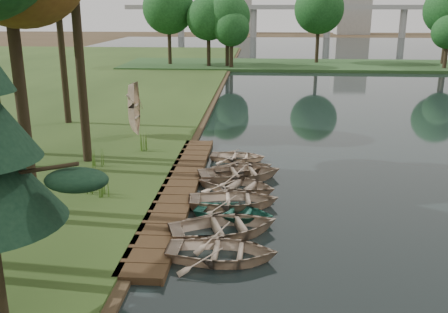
# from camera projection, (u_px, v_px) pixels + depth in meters

# --- Properties ---
(ground) EXTENTS (300.00, 300.00, 0.00)m
(ground) POSITION_uv_depth(u_px,v_px,m) (214.00, 193.00, 22.53)
(ground) COLOR #3D2F1D
(boardwalk) EXTENTS (1.60, 16.00, 0.30)m
(boardwalk) POSITION_uv_depth(u_px,v_px,m) (179.00, 189.00, 22.59)
(boardwalk) COLOR #3A2716
(boardwalk) RESTS_ON ground
(peninsula) EXTENTS (50.00, 14.00, 0.45)m
(peninsula) POSITION_uv_depth(u_px,v_px,m) (303.00, 65.00, 69.68)
(peninsula) COLOR #26461F
(peninsula) RESTS_ON ground
(far_trees) EXTENTS (45.60, 5.60, 8.80)m
(far_trees) POSITION_uv_depth(u_px,v_px,m) (281.00, 19.00, 68.12)
(far_trees) COLOR black
(far_trees) RESTS_ON peninsula
(bridge) EXTENTS (95.90, 4.00, 8.60)m
(bridge) POSITION_uv_depth(u_px,v_px,m) (299.00, 11.00, 134.29)
(bridge) COLOR #A5A5A0
(bridge) RESTS_ON ground
(building_a) EXTENTS (10.00, 8.00, 18.00)m
(building_a) POSITION_uv_depth(u_px,v_px,m) (353.00, 4.00, 151.64)
(building_a) COLOR #A5A5A0
(building_a) RESTS_ON ground
(building_b) EXTENTS (8.00, 8.00, 12.00)m
(building_b) POSITION_uv_depth(u_px,v_px,m) (239.00, 14.00, 159.65)
(building_b) COLOR #A5A5A0
(building_b) RESTS_ON ground
(rowboat_0) EXTENTS (3.78, 2.78, 0.76)m
(rowboat_0) POSITION_uv_depth(u_px,v_px,m) (222.00, 249.00, 16.37)
(rowboat_0) COLOR #C3A88D
(rowboat_0) RESTS_ON water
(rowboat_1) EXTENTS (4.72, 3.98, 0.83)m
(rowboat_1) POSITION_uv_depth(u_px,v_px,m) (224.00, 225.00, 18.14)
(rowboat_1) COLOR #C3A88D
(rowboat_1) RESTS_ON water
(rowboat_2) EXTENTS (3.62, 2.96, 0.65)m
(rowboat_2) POSITION_uv_depth(u_px,v_px,m) (234.00, 211.00, 19.57)
(rowboat_2) COLOR #2B7A63
(rowboat_2) RESTS_ON water
(rowboat_3) EXTENTS (4.00, 3.03, 0.78)m
(rowboat_3) POSITION_uv_depth(u_px,v_px,m) (234.00, 198.00, 20.74)
(rowboat_3) COLOR #C3A88D
(rowboat_3) RESTS_ON water
(rowboat_4) EXTENTS (4.31, 3.79, 0.74)m
(rowboat_4) POSITION_uv_depth(u_px,v_px,m) (238.00, 183.00, 22.59)
(rowboat_4) COLOR #C3A88D
(rowboat_4) RESTS_ON water
(rowboat_5) EXTENTS (4.63, 3.82, 0.83)m
(rowboat_5) POSITION_uv_depth(u_px,v_px,m) (240.00, 171.00, 24.05)
(rowboat_5) COLOR #C3A88D
(rowboat_5) RESTS_ON water
(rowboat_6) EXTENTS (3.63, 3.08, 0.64)m
(rowboat_6) POSITION_uv_depth(u_px,v_px,m) (243.00, 167.00, 25.06)
(rowboat_6) COLOR #C3A88D
(rowboat_6) RESTS_ON water
(rowboat_7) EXTENTS (3.13, 2.34, 0.62)m
(rowboat_7) POSITION_uv_depth(u_px,v_px,m) (238.00, 155.00, 27.04)
(rowboat_7) COLOR #C3A88D
(rowboat_7) RESTS_ON water
(stored_rowboat) EXTENTS (3.35, 2.40, 0.69)m
(stored_rowboat) POSITION_uv_depth(u_px,v_px,m) (137.00, 130.00, 31.26)
(stored_rowboat) COLOR #C3A88D
(stored_rowboat) RESTS_ON bank
(reeds_0) EXTENTS (0.60, 0.60, 1.00)m
(reeds_0) POSITION_uv_depth(u_px,v_px,m) (104.00, 185.00, 21.25)
(reeds_0) COLOR #3F661E
(reeds_0) RESTS_ON bank
(reeds_1) EXTENTS (0.60, 0.60, 1.02)m
(reeds_1) POSITION_uv_depth(u_px,v_px,m) (90.00, 181.00, 21.67)
(reeds_1) COLOR #3F661E
(reeds_1) RESTS_ON bank
(reeds_2) EXTENTS (0.60, 0.60, 0.89)m
(reeds_2) POSITION_uv_depth(u_px,v_px,m) (97.00, 158.00, 25.20)
(reeds_2) COLOR #3F661E
(reeds_2) RESTS_ON bank
(reeds_3) EXTENTS (0.60, 0.60, 1.07)m
(reeds_3) POSITION_uv_depth(u_px,v_px,m) (143.00, 141.00, 27.99)
(reeds_3) COLOR #3F661E
(reeds_3) RESTS_ON bank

